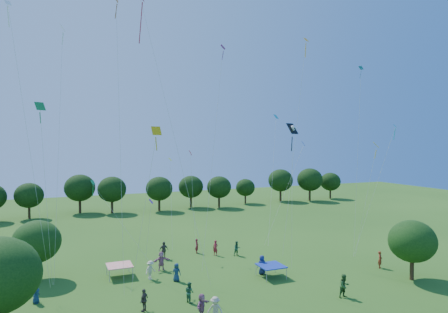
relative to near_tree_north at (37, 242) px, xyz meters
The scene contains 38 objects.
near_tree_north is the anchor object (origin of this frame).
near_tree_east 33.09m from the near_tree_north, 22.71° to the right, with size 4.08×4.08×5.27m.
treeline 34.50m from the near_tree_north, 69.08° to the left, with size 88.01×8.77×6.77m.
tent_red_stripe 7.50m from the near_tree_north, 16.70° to the right, with size 2.20×2.20×1.10m.
tent_blue 20.88m from the near_tree_north, 20.91° to the right, with size 2.20×2.20×1.10m.
crowd_person_0 6.22m from the near_tree_north, 88.40° to the right, with size 0.75×0.41×1.53m, color navy.
crowd_person_1 17.51m from the near_tree_north, ahead, with size 0.61×0.39×1.62m, color maroon.
crowd_person_2 19.57m from the near_tree_north, ahead, with size 0.77×0.42×1.56m, color #26583B.
crowd_person_3 10.31m from the near_tree_north, 22.37° to the right, with size 1.08×0.49×1.66m, color beige.
crowd_person_4 12.90m from the near_tree_north, 54.15° to the right, with size 0.95×0.43×1.62m, color #483E3A.
crowd_person_5 11.16m from the near_tree_north, ahead, with size 1.68×0.60×1.80m, color #A76184.
crowd_person_6 20.21m from the near_tree_north, 18.34° to the right, with size 0.85×0.46×1.73m, color navy.
crowd_person_7 16.17m from the near_tree_north, ahead, with size 0.59×0.38×1.58m, color maroon.
crowd_person_8 14.97m from the near_tree_north, 42.36° to the right, with size 0.76×0.41×1.54m, color #265A3A.
crowd_person_9 18.22m from the near_tree_north, 50.73° to the right, with size 1.17×0.53×1.80m, color #B1A58D.
crowd_person_10 12.27m from the near_tree_north, ahead, with size 1.06×0.48×1.80m, color #464138.
crowd_person_11 16.98m from the near_tree_north, 49.56° to the right, with size 1.54×0.55×1.65m, color #8F5377.
crowd_person_12 12.64m from the near_tree_north, 24.54° to the right, with size 0.78×0.42×1.58m, color #1A314D.
crowd_person_13 31.85m from the near_tree_north, 16.77° to the right, with size 0.61×0.39×1.63m, color maroon.
crowd_person_14 26.36m from the near_tree_north, 31.52° to the right, with size 0.89×0.48×1.81m, color #265022.
pirate_kite 24.18m from the near_tree_north, 28.69° to the right, with size 1.34×1.62×12.38m.
red_high_kite 19.86m from the near_tree_north, 45.62° to the right, with size 4.99×2.98×22.08m.
small_kite_0 17.11m from the near_tree_north, 54.19° to the right, with size 0.37×2.67×21.68m.
small_kite_1 16.61m from the near_tree_north, 59.42° to the right, with size 1.47×3.72×11.85m.
small_kite_2 14.35m from the near_tree_north, 14.61° to the left, with size 1.16×4.41×9.14m.
small_kite_3 11.60m from the near_tree_north, 83.52° to the right, with size 1.00×1.56×13.71m.
small_kite_4 26.92m from the near_tree_north, ahead, with size 5.51×0.96×10.96m.
small_kite_5 20.26m from the near_tree_north, 20.65° to the right, with size 3.06×2.44×19.58m.
small_kite_6 14.44m from the near_tree_north, 47.80° to the right, with size 1.18×4.84×20.88m.
small_kite_7 28.24m from the near_tree_north, ahead, with size 5.70×7.98×14.35m.
small_kite_8 16.60m from the near_tree_north, 10.41° to the left, with size 0.74×3.75×9.95m.
small_kite_9 26.82m from the near_tree_north, 17.62° to the right, with size 1.58×2.03×20.36m.
small_kite_10 30.99m from the near_tree_north, 20.00° to the right, with size 1.13×2.21×10.86m.
small_kite_11 6.67m from the near_tree_north, ahead, with size 4.85×2.64×7.32m.
small_kite_12 30.72m from the near_tree_north, 19.18° to the right, with size 0.60×1.41×17.72m.
small_kite_13 10.50m from the near_tree_north, 25.56° to the right, with size 0.47×2.94×5.97m.
small_kite_14 14.12m from the near_tree_north, 93.64° to the right, with size 2.57×1.53×20.42m.
small_kite_15 31.65m from the near_tree_north, 20.61° to the right, with size 2.07×3.24×12.42m.
Camera 1 is at (-12.22, -15.29, 12.11)m, focal length 32.00 mm.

